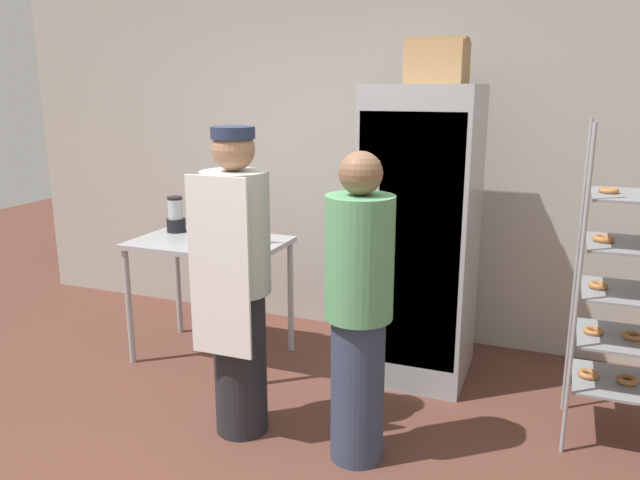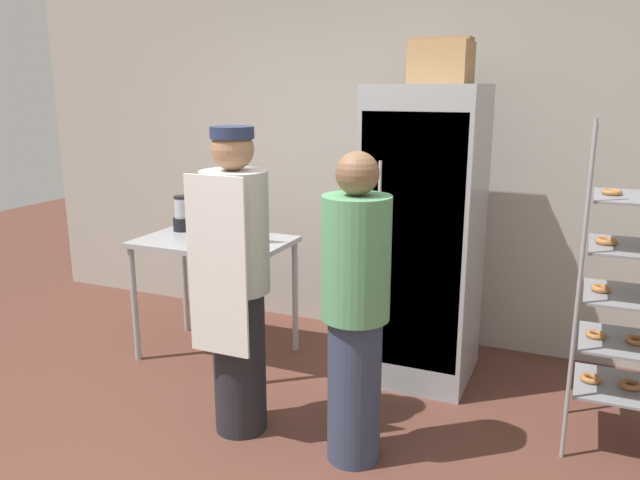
# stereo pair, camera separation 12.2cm
# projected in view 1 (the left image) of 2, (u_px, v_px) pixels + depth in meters

# --- Properties ---
(back_wall) EXTENTS (6.40, 0.12, 3.09)m
(back_wall) POSITION_uv_depth(u_px,v_px,m) (372.00, 137.00, 4.81)
(back_wall) COLOR #ADA89E
(back_wall) RESTS_ON ground_plane
(refrigerator) EXTENTS (0.69, 0.75, 1.94)m
(refrigerator) POSITION_uv_depth(u_px,v_px,m) (420.00, 235.00, 4.11)
(refrigerator) COLOR #9EA0A5
(refrigerator) RESTS_ON ground_plane
(baking_rack) EXTENTS (0.63, 0.52, 1.76)m
(baking_rack) POSITION_uv_depth(u_px,v_px,m) (638.00, 295.00, 3.30)
(baking_rack) COLOR #93969B
(baking_rack) RESTS_ON ground_plane
(prep_counter) EXTENTS (1.05, 0.69, 0.87)m
(prep_counter) POSITION_uv_depth(u_px,v_px,m) (210.00, 255.00, 4.40)
(prep_counter) COLOR #9EA0A5
(prep_counter) RESTS_ON ground_plane
(donut_box) EXTENTS (0.28, 0.24, 0.28)m
(donut_box) POSITION_uv_depth(u_px,v_px,m) (235.00, 239.00, 4.20)
(donut_box) COLOR silver
(donut_box) RESTS_ON prep_counter
(blender_pitcher) EXTENTS (0.14, 0.14, 0.26)m
(blender_pitcher) POSITION_uv_depth(u_px,v_px,m) (176.00, 216.00, 4.61)
(blender_pitcher) COLOR black
(blender_pitcher) RESTS_ON prep_counter
(binder_stack) EXTENTS (0.31, 0.24, 0.11)m
(binder_stack) POSITION_uv_depth(u_px,v_px,m) (224.00, 227.00, 4.55)
(binder_stack) COLOR #2D5193
(binder_stack) RESTS_ON prep_counter
(cardboard_storage_box) EXTENTS (0.36, 0.35, 0.28)m
(cardboard_storage_box) POSITION_uv_depth(u_px,v_px,m) (438.00, 62.00, 3.87)
(cardboard_storage_box) COLOR #A87F51
(cardboard_storage_box) RESTS_ON refrigerator
(person_baker) EXTENTS (0.37, 0.38, 1.73)m
(person_baker) POSITION_uv_depth(u_px,v_px,m) (237.00, 281.00, 3.39)
(person_baker) COLOR #232328
(person_baker) RESTS_ON ground_plane
(person_customer) EXTENTS (0.35, 0.35, 1.63)m
(person_customer) POSITION_uv_depth(u_px,v_px,m) (359.00, 310.00, 3.14)
(person_customer) COLOR #333D56
(person_customer) RESTS_ON ground_plane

